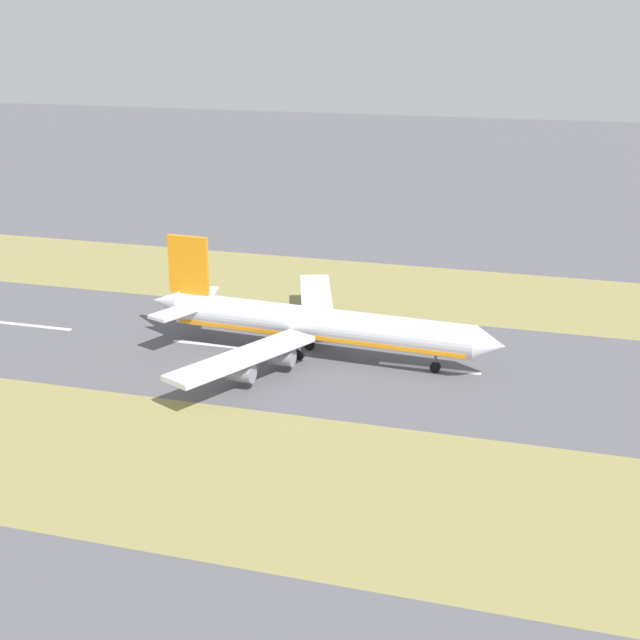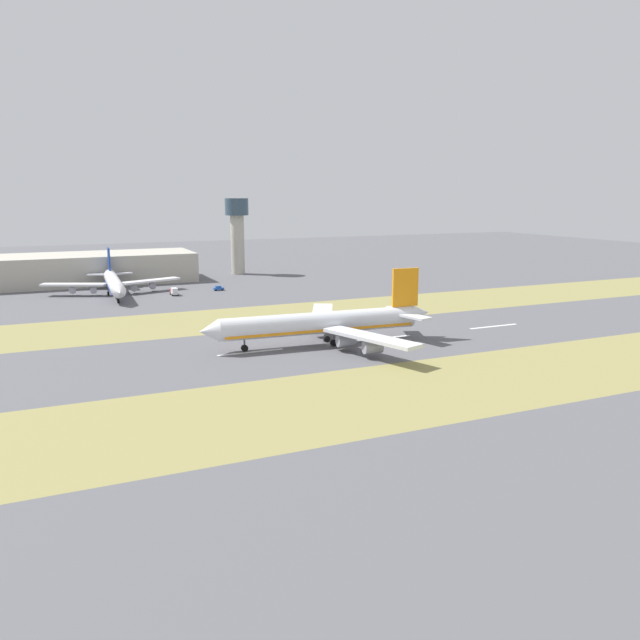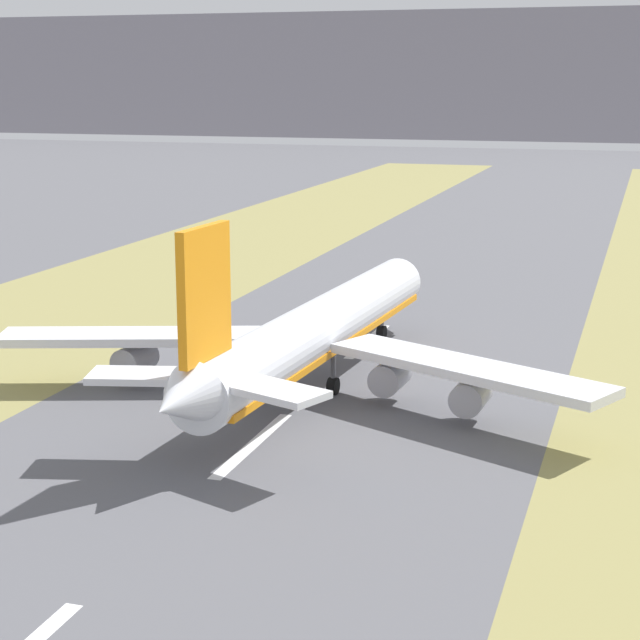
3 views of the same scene
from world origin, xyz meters
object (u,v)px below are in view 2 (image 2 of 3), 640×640
service_truck (174,291)px  airplane_parked_apron (114,283)px  airplane_main_jet (326,323)px  terminal_building (64,270)px  control_tower (237,228)px  apron_car (219,288)px

service_truck → airplane_parked_apron: bearing=66.5°
airplane_main_jet → terminal_building: airplane_main_jet is taller
control_tower → airplane_main_jet: bearing=171.8°
control_tower → service_truck: bearing=141.8°
terminal_building → apron_car: terminal_building is taller
airplane_parked_apron → service_truck: size_ratio=9.85×
service_truck → apron_car: bearing=-75.9°
apron_car → service_truck: bearing=104.1°
airplane_parked_apron → apron_car: bearing=-96.4°
terminal_building → control_tower: bearing=-87.5°
airplane_parked_apron → airplane_main_jet: bearing=-158.8°
control_tower → service_truck: control_tower is taller
apron_car → airplane_main_jet: bearing=-179.3°
apron_car → terminal_building: bearing=51.2°
terminal_building → airplane_parked_apron: (-43.32, -17.15, -1.46)m
service_truck → control_tower: bearing=-38.2°
control_tower → terminal_building: bearing=92.5°
airplane_main_jet → apron_car: 108.70m
terminal_building → control_tower: (3.66, -84.28, 17.17)m
control_tower → airplane_parked_apron: control_tower is taller
airplane_main_jet → apron_car: airplane_main_jet is taller
control_tower → airplane_parked_apron: 84.02m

